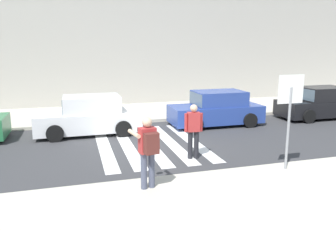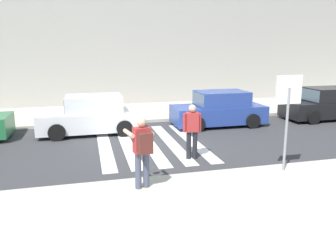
# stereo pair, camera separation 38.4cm
# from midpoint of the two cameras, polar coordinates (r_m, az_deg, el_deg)

# --- Properties ---
(ground_plane) EXTENTS (120.00, 120.00, 0.00)m
(ground_plane) POSITION_cam_midpoint_polar(r_m,az_deg,el_deg) (11.79, -2.14, -5.20)
(ground_plane) COLOR #38383A
(sidewalk_far) EXTENTS (60.00, 4.80, 0.14)m
(sidewalk_far) POSITION_cam_midpoint_polar(r_m,az_deg,el_deg) (17.52, -6.25, 0.55)
(sidewalk_far) COLOR beige
(sidewalk_far) RESTS_ON ground
(building_facade_far) EXTENTS (56.00, 4.00, 7.69)m
(building_facade_far) POSITION_cam_midpoint_polar(r_m,az_deg,el_deg) (21.57, -8.15, 12.65)
(building_facade_far) COLOR #ADA89E
(building_facade_far) RESTS_ON ground
(crosswalk_stripe_0) EXTENTS (0.44, 5.20, 0.01)m
(crosswalk_stripe_0) POSITION_cam_midpoint_polar(r_m,az_deg,el_deg) (11.77, -10.02, -5.39)
(crosswalk_stripe_0) COLOR silver
(crosswalk_stripe_0) RESTS_ON ground
(crosswalk_stripe_1) EXTENTS (0.44, 5.20, 0.01)m
(crosswalk_stripe_1) POSITION_cam_midpoint_polar(r_m,az_deg,el_deg) (11.84, -6.15, -5.16)
(crosswalk_stripe_1) COLOR silver
(crosswalk_stripe_1) RESTS_ON ground
(crosswalk_stripe_2) EXTENTS (0.44, 5.20, 0.01)m
(crosswalk_stripe_2) POSITION_cam_midpoint_polar(r_m,az_deg,el_deg) (11.97, -2.34, -4.92)
(crosswalk_stripe_2) COLOR silver
(crosswalk_stripe_2) RESTS_ON ground
(crosswalk_stripe_3) EXTENTS (0.44, 5.20, 0.01)m
(crosswalk_stripe_3) POSITION_cam_midpoint_polar(r_m,az_deg,el_deg) (12.15, 1.36, -4.66)
(crosswalk_stripe_3) COLOR silver
(crosswalk_stripe_3) RESTS_ON ground
(crosswalk_stripe_4) EXTENTS (0.44, 5.20, 0.01)m
(crosswalk_stripe_4) POSITION_cam_midpoint_polar(r_m,az_deg,el_deg) (12.38, 4.94, -4.39)
(crosswalk_stripe_4) COLOR silver
(crosswalk_stripe_4) RESTS_ON ground
(stop_sign) EXTENTS (0.76, 0.08, 2.59)m
(stop_sign) POSITION_cam_midpoint_polar(r_m,az_deg,el_deg) (9.22, 21.30, 2.22)
(stop_sign) COLOR gray
(stop_sign) RESTS_ON sidewalk_near
(photographer_with_backpack) EXTENTS (0.68, 0.91, 1.72)m
(photographer_with_backpack) POSITION_cam_midpoint_polar(r_m,az_deg,el_deg) (7.65, -3.08, -5.43)
(photographer_with_backpack) COLOR #474C60
(photographer_with_backpack) RESTS_ON sidewalk_near
(pedestrian_crossing) EXTENTS (0.58, 0.28, 1.72)m
(pedestrian_crossing) POSITION_cam_midpoint_polar(r_m,az_deg,el_deg) (10.18, 5.29, -2.27)
(pedestrian_crossing) COLOR #232328
(pedestrian_crossing) RESTS_ON ground
(parked_car_white) EXTENTS (4.10, 1.92, 1.55)m
(parked_car_white) POSITION_cam_midpoint_polar(r_m,az_deg,el_deg) (13.61, -12.36, -0.03)
(parked_car_white) COLOR white
(parked_car_white) RESTS_ON ground
(parked_car_blue) EXTENTS (4.10, 1.92, 1.55)m
(parked_car_blue) POSITION_cam_midpoint_polar(r_m,az_deg,el_deg) (14.84, 9.60, 1.03)
(parked_car_blue) COLOR #284293
(parked_car_blue) RESTS_ON ground
(parked_car_black) EXTENTS (4.10, 1.92, 1.55)m
(parked_car_black) POSITION_cam_midpoint_polar(r_m,az_deg,el_deg) (17.82, 26.32, 1.74)
(parked_car_black) COLOR black
(parked_car_black) RESTS_ON ground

